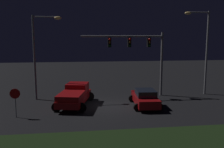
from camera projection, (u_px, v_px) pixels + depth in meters
ground_plane at (108, 105)px, 22.07m from camera, size 80.00×80.00×0.00m
pickup_truck at (75, 94)px, 22.02m from camera, size 3.66×5.71×1.80m
car_sedan at (145, 98)px, 21.71m from camera, size 2.67×4.51×1.51m
traffic_signal_gantry at (139, 48)px, 24.90m from camera, size 8.32×0.56×6.50m
street_lamp_left at (40, 47)px, 23.52m from camera, size 2.74×0.44×8.05m
street_lamp_right at (203, 43)px, 25.67m from camera, size 2.70×0.44×8.66m
stop_sign at (15, 97)px, 18.50m from camera, size 0.76×0.08×2.23m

